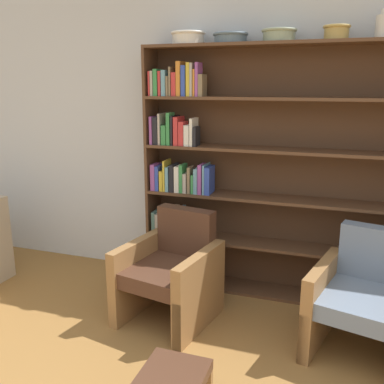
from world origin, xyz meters
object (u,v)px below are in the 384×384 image
at_px(bowl_brass, 279,35).
at_px(bowl_terracotta, 336,32).
at_px(footstool, 173,382).
at_px(bowl_copper, 188,37).
at_px(bowl_cream, 230,37).
at_px(armchair_leather, 171,272).
at_px(bookshelf, 250,175).
at_px(armchair_cushioned, 365,300).

bearing_deg(bowl_brass, bowl_terracotta, 0.00).
bearing_deg(footstool, bowl_copper, 106.70).
bearing_deg(bowl_terracotta, footstool, -110.79).
bearing_deg(bowl_cream, bowl_terracotta, 0.00).
relative_size(bowl_copper, armchair_leather, 0.34).
bearing_deg(footstool, armchair_leather, 112.00).
distance_m(bowl_cream, bowl_terracotta, 0.80).
distance_m(bookshelf, armchair_leather, 1.05).
distance_m(bookshelf, bowl_cream, 1.12).
bearing_deg(armchair_cushioned, bookshelf, -21.16).
xyz_separation_m(bowl_terracotta, armchair_cushioned, (0.33, -0.64, -1.79)).
height_order(bowl_copper, armchair_leather, bowl_copper).
relative_size(bowl_cream, armchair_leather, 0.34).
xyz_separation_m(bookshelf, bowl_terracotta, (0.61, -0.02, 1.12)).
relative_size(bowl_terracotta, armchair_cushioned, 0.24).
height_order(bowl_copper, bowl_brass, bowl_copper).
xyz_separation_m(bookshelf, armchair_leather, (-0.47, -0.66, -0.67)).
distance_m(bowl_terracotta, footstool, 2.62).
bearing_deg(armchair_leather, bowl_brass, -124.68).
bearing_deg(bookshelf, armchair_cushioned, -35.21).
bearing_deg(bowl_cream, armchair_leather, -113.04).
relative_size(bowl_brass, armchair_cushioned, 0.33).
xyz_separation_m(bowl_brass, armchair_cushioned, (0.75, -0.64, -1.78)).
xyz_separation_m(bowl_cream, footstool, (0.15, -1.70, -1.88)).
bearing_deg(bowl_brass, bowl_cream, 180.00).
distance_m(bookshelf, bowl_brass, 1.13).
relative_size(bowl_copper, armchair_cushioned, 0.34).
bearing_deg(bowl_copper, bowl_brass, -0.00).
bearing_deg(bowl_terracotta, armchair_leather, -149.08).
height_order(bookshelf, footstool, bookshelf).
distance_m(bookshelf, bowl_copper, 1.25).
xyz_separation_m(bowl_cream, armchair_cushioned, (1.13, -0.64, -1.77)).
relative_size(bowl_brass, footstool, 0.80).
relative_size(bowl_terracotta, footstool, 0.59).
distance_m(bowl_cream, footstool, 2.54).
relative_size(bowl_cream, footstool, 0.83).
distance_m(bowl_cream, bowl_brass, 0.38).
bearing_deg(bowl_copper, armchair_cushioned, -23.38).
relative_size(bowl_copper, footstool, 0.84).
xyz_separation_m(bowl_cream, bowl_terracotta, (0.80, 0.00, 0.01)).
xyz_separation_m(bookshelf, bowl_brass, (0.19, -0.02, 1.12)).
relative_size(bowl_copper, bowl_terracotta, 1.43).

